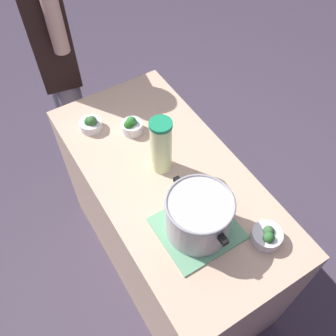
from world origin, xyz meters
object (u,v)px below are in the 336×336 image
at_px(broccoli_bowl_front, 267,236).
at_px(broccoli_bowl_center, 132,126).
at_px(cooking_pot, 199,215).
at_px(lemonade_pitcher, 161,146).
at_px(broccoli_bowl_back, 91,124).
at_px(person_cook, 58,68).

bearing_deg(broccoli_bowl_front, broccoli_bowl_center, 12.12).
xyz_separation_m(cooking_pot, lemonade_pitcher, (0.35, -0.04, 0.04)).
bearing_deg(broccoli_bowl_back, lemonade_pitcher, -156.05).
distance_m(lemonade_pitcher, broccoli_bowl_center, 0.29).
distance_m(broccoli_bowl_front, broccoli_bowl_center, 0.82).
relative_size(broccoli_bowl_back, person_cook, 0.07).
height_order(cooking_pot, broccoli_bowl_front, cooking_pot).
height_order(lemonade_pitcher, broccoli_bowl_center, lemonade_pitcher).
bearing_deg(person_cook, cooking_pot, -175.59).
xyz_separation_m(broccoli_bowl_center, broccoli_bowl_back, (0.12, 0.17, -0.01)).
xyz_separation_m(cooking_pot, person_cook, (1.28, 0.10, -0.11)).
xyz_separation_m(lemonade_pitcher, broccoli_bowl_front, (-0.54, -0.17, -0.11)).
bearing_deg(cooking_pot, lemonade_pitcher, -6.55).
distance_m(cooking_pot, broccoli_bowl_back, 0.76).
height_order(broccoli_bowl_front, broccoli_bowl_center, broccoli_bowl_center).
distance_m(broccoli_bowl_center, person_cook, 0.67).
distance_m(broccoli_bowl_back, person_cook, 0.54).
xyz_separation_m(lemonade_pitcher, person_cook, (0.92, 0.14, -0.15)).
xyz_separation_m(lemonade_pitcher, broccoli_bowl_center, (0.27, 0.01, -0.11)).
distance_m(lemonade_pitcher, broccoli_bowl_front, 0.58).
bearing_deg(cooking_pot, broccoli_bowl_back, 10.09).
relative_size(cooking_pot, broccoli_bowl_front, 2.73).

